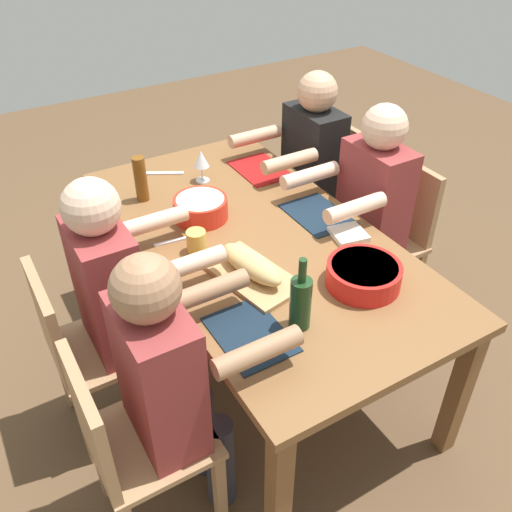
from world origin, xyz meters
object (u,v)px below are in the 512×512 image
(diner_near_center, at_px, (367,206))
(chair_near_right, at_px, (330,189))
(chair_near_center, at_px, (389,231))
(chair_far_center, at_px, (83,346))
(serving_bowl_salad, at_px, (364,274))
(chair_far_left, at_px, (128,441))
(dining_table, at_px, (256,250))
(diner_near_right, at_px, (306,164))
(diner_far_center, at_px, (119,290))
(beer_bottle, at_px, (141,179))
(napkin_stack, at_px, (348,234))
(diner_far_left, at_px, (172,377))
(wine_glass, at_px, (201,160))
(wine_bottle, at_px, (300,302))
(cutting_board, at_px, (252,275))
(cup_far_center, at_px, (196,242))
(serving_bowl_pasta, at_px, (201,207))
(bread_loaf, at_px, (251,264))

(diner_near_center, distance_m, chair_near_right, 0.59)
(diner_near_center, xyz_separation_m, chair_near_right, (0.51, -0.18, -0.21))
(chair_near_center, distance_m, diner_near_center, 0.28)
(chair_far_center, bearing_deg, serving_bowl_salad, -116.53)
(chair_far_left, distance_m, serving_bowl_salad, 1.04)
(dining_table, bearing_deg, serving_bowl_salad, -159.67)
(diner_near_right, bearing_deg, chair_far_center, 109.66)
(chair_far_center, xyz_separation_m, diner_far_center, (-0.00, -0.18, 0.21))
(beer_bottle, distance_m, napkin_stack, 1.00)
(chair_far_left, xyz_separation_m, chair_far_center, (0.51, 0.00, 0.00))
(diner_far_left, relative_size, wine_glass, 7.23)
(chair_near_center, height_order, diner_near_right, diner_near_right)
(chair_far_center, xyz_separation_m, wine_bottle, (-0.56, -0.66, 0.37))
(diner_near_right, xyz_separation_m, cutting_board, (-0.75, 0.79, 0.05))
(chair_far_center, height_order, diner_far_center, diner_far_center)
(diner_far_center, bearing_deg, cup_far_center, -86.19)
(chair_far_left, relative_size, chair_far_center, 1.00)
(serving_bowl_salad, height_order, napkin_stack, serving_bowl_salad)
(chair_far_left, relative_size, wine_bottle, 2.93)
(chair_near_right, height_order, wine_bottle, wine_bottle)
(diner_near_right, height_order, chair_far_center, diner_near_right)
(chair_far_left, bearing_deg, wine_glass, -37.64)
(serving_bowl_salad, distance_m, serving_bowl_pasta, 0.82)
(wine_glass, bearing_deg, wine_bottle, 171.33)
(diner_near_right, height_order, wine_glass, diner_near_right)
(diner_far_left, bearing_deg, chair_far_center, 19.71)
(chair_far_left, bearing_deg, diner_far_left, -90.00)
(cutting_board, distance_m, beer_bottle, 0.80)
(diner_near_right, relative_size, cutting_board, 3.00)
(bread_loaf, height_order, wine_glass, wine_glass)
(diner_far_center, xyz_separation_m, napkin_stack, (-0.21, -0.97, 0.05))
(wine_bottle, relative_size, wine_glass, 1.75)
(chair_near_right, bearing_deg, bread_loaf, 127.77)
(diner_near_center, height_order, cup_far_center, diner_near_center)
(chair_far_left, relative_size, napkin_stack, 6.07)
(serving_bowl_pasta, bearing_deg, diner_far_left, 147.61)
(dining_table, relative_size, wine_bottle, 6.43)
(diner_far_center, xyz_separation_m, serving_bowl_pasta, (0.25, -0.49, 0.10))
(diner_near_right, height_order, serving_bowl_pasta, diner_near_right)
(diner_near_center, xyz_separation_m, diner_far_center, (-0.00, 1.25, 0.00))
(bread_loaf, distance_m, napkin_stack, 0.51)
(diner_near_right, xyz_separation_m, wine_bottle, (-1.07, 0.78, 0.15))
(chair_near_center, xyz_separation_m, diner_near_right, (0.51, 0.18, 0.21))
(diner_far_center, bearing_deg, dining_table, -90.00)
(serving_bowl_pasta, bearing_deg, beer_bottle, 30.26)
(chair_far_center, relative_size, beer_bottle, 3.86)
(cutting_board, distance_m, napkin_stack, 0.50)
(diner_far_center, relative_size, napkin_stack, 8.57)
(diner_near_center, bearing_deg, chair_near_center, -90.00)
(bread_loaf, height_order, napkin_stack, bread_loaf)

